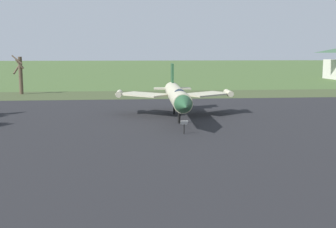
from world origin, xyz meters
The scene contains 5 objects.
asphalt_apron centered at (0.00, 17.70, 0.03)m, with size 108.33×58.99×0.05m, color black.
grass_verge_strip centered at (0.00, 53.19, 0.03)m, with size 168.33×12.00×0.06m, color #3C4728.
jet_fighter_rear_left centered at (0.85, 30.76, 2.24)m, with size 11.76×16.33×4.99m.
info_placard_rear_left centered at (0.52, 23.28, 0.69)m, with size 0.56×0.26×1.08m.
bare_tree_left_of_center centered at (-19.27, 55.73, 3.01)m, with size 1.71×2.05×5.78m.
Camera 1 is at (-3.76, -7.70, 6.21)m, focal length 44.88 mm.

